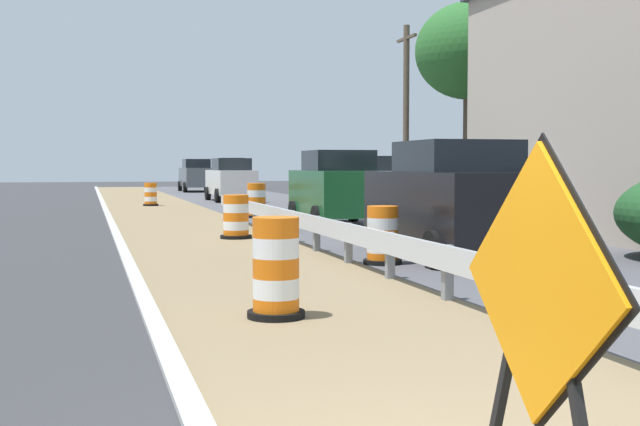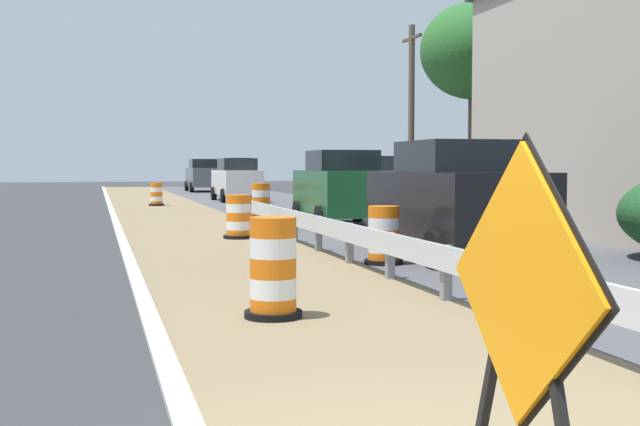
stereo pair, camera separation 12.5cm
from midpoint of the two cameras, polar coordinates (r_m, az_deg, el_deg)
The scene contains 15 objects.
warning_sign_diamond at distance 4.16m, azimuth 14.84°, elevation -6.08°, with size 0.07×1.49×1.87m.
traffic_barrel_nearest at distance 9.07m, azimuth -2.92°, elevation -4.18°, with size 0.65×0.65×1.13m.
traffic_barrel_close at distance 13.98m, azimuth 4.75°, elevation -1.77°, with size 0.67×0.67×1.00m.
traffic_barrel_mid at distance 18.88m, azimuth -5.53°, elevation -0.41°, with size 0.73×0.73×1.01m.
traffic_barrel_far at distance 26.32m, azimuth -4.03°, elevation 0.78°, with size 0.74×0.74×1.11m.
traffic_barrel_farther at distance 34.44m, azimuth -11.32°, elevation 1.21°, with size 0.63×0.63×0.96m.
car_lead_near_lane at distance 38.33m, azimuth -5.79°, elevation 2.34°, with size 1.97×4.46×2.01m.
car_trailing_near_lane at distance 35.08m, azimuth 1.28°, elevation 2.22°, with size 2.11×4.28×1.97m.
car_lead_far_lane at distance 22.80m, azimuth 1.61°, elevation 1.76°, with size 2.17×4.35×2.11m.
car_mid_far_lane at distance 59.68m, azimuth -5.70°, elevation 2.81°, with size 2.09×4.58×2.21m.
car_trailing_far_lane at distance 52.32m, azimuth -8.18°, elevation 2.64°, with size 1.97×4.73×2.07m.
car_distant_b at distance 15.12m, azimuth 9.63°, elevation 0.95°, with size 2.24×4.64×2.14m.
car_distant_c at distance 29.39m, azimuth 4.34°, elevation 2.04°, with size 2.13×4.70×2.02m.
utility_pole_mid at distance 32.00m, azimuth 6.55°, elevation 6.97°, with size 0.24×1.80×7.11m.
tree_roadside at distance 29.33m, azimuth 10.89°, elevation 11.06°, with size 3.76×3.76×7.38m.
Camera 2 is at (-1.85, -3.89, 1.71)m, focal length 45.56 mm.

